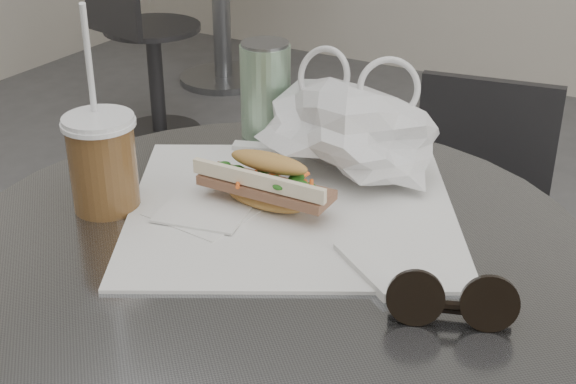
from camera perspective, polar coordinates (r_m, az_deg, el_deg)
The scene contains 9 objects.
chair_far at distance 1.72m, azimuth 12.37°, elevation -5.55°, with size 0.36×0.39×0.69m.
bg_chair at distance 3.05m, azimuth -10.01°, elevation 9.14°, with size 0.36×0.38×0.68m.
sandwich_paper at distance 1.01m, azimuth 0.26°, elevation -1.10°, with size 0.40×0.38×0.00m, color white.
banh_mi at distance 0.99m, azimuth -1.51°, elevation 0.67°, with size 0.22×0.09×0.07m.
iced_coffee at distance 1.01m, azimuth -13.05°, elevation 2.16°, with size 0.09×0.09×0.26m.
sunglasses at distance 0.81m, azimuth 11.56°, elevation -7.80°, with size 0.13×0.07×0.06m.
plastic_bag at distance 1.09m, azimuth 4.20°, elevation 4.34°, with size 0.24×0.18×0.12m, color silver, non-canonical shape.
napkin_stack at distance 1.00m, azimuth -5.78°, elevation -1.28°, with size 0.13×0.13×0.01m.
drink_can at distance 1.20m, azimuth -1.61°, elevation 7.30°, with size 0.08×0.08×0.14m.
Camera 1 is at (0.42, -0.48, 1.22)m, focal length 50.00 mm.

